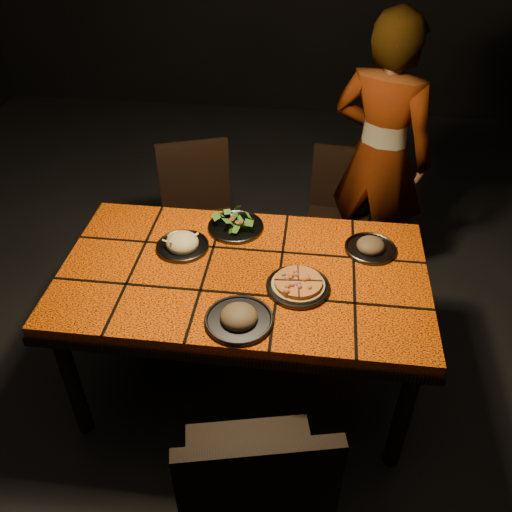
# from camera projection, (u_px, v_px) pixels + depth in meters

# --- Properties ---
(room_shell) EXTENTS (6.04, 7.04, 3.08)m
(room_shell) POSITION_uv_depth(u_px,v_px,m) (240.00, 107.00, 1.90)
(room_shell) COLOR black
(room_shell) RESTS_ON ground
(dining_table) EXTENTS (1.62, 0.92, 0.75)m
(dining_table) POSITION_uv_depth(u_px,v_px,m) (243.00, 284.00, 2.41)
(dining_table) COLOR #FF5908
(dining_table) RESTS_ON ground
(chair_near) EXTENTS (0.55, 0.55, 1.02)m
(chair_near) POSITION_uv_depth(u_px,v_px,m) (255.00, 492.00, 1.75)
(chair_near) COLOR black
(chair_near) RESTS_ON ground
(chair_far_left) EXTENTS (0.52, 0.52, 0.90)m
(chair_far_left) POSITION_uv_depth(u_px,v_px,m) (199.00, 210.00, 3.16)
(chair_far_left) COLOR black
(chair_far_left) RESTS_ON ground
(chair_far_right) EXTENTS (0.40, 0.40, 0.82)m
(chair_far_right) POSITION_uv_depth(u_px,v_px,m) (339.00, 207.00, 3.27)
(chair_far_right) COLOR black
(chair_far_right) RESTS_ON ground
(diner) EXTENTS (0.70, 0.60, 1.62)m
(diner) POSITION_uv_depth(u_px,v_px,m) (380.00, 156.00, 3.06)
(diner) COLOR brown
(diner) RESTS_ON ground
(plate_pizza) EXTENTS (0.27, 0.27, 0.04)m
(plate_pizza) POSITION_uv_depth(u_px,v_px,m) (298.00, 285.00, 2.26)
(plate_pizza) COLOR #3E3E43
(plate_pizza) RESTS_ON dining_table
(plate_pasta) EXTENTS (0.24, 0.24, 0.08)m
(plate_pasta) POSITION_uv_depth(u_px,v_px,m) (182.00, 244.00, 2.48)
(plate_pasta) COLOR #3E3E43
(plate_pasta) RESTS_ON dining_table
(plate_salad) EXTENTS (0.27, 0.27, 0.07)m
(plate_salad) POSITION_uv_depth(u_px,v_px,m) (236.00, 224.00, 2.60)
(plate_salad) COLOR #3E3E43
(plate_salad) RESTS_ON dining_table
(plate_mushroom_a) EXTENTS (0.27, 0.27, 0.09)m
(plate_mushroom_a) POSITION_uv_depth(u_px,v_px,m) (239.00, 317.00, 2.11)
(plate_mushroom_a) COLOR #3E3E43
(plate_mushroom_a) RESTS_ON dining_table
(plate_mushroom_b) EXTENTS (0.24, 0.24, 0.08)m
(plate_mushroom_b) POSITION_uv_depth(u_px,v_px,m) (371.00, 246.00, 2.47)
(plate_mushroom_b) COLOR #3E3E43
(plate_mushroom_b) RESTS_ON dining_table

